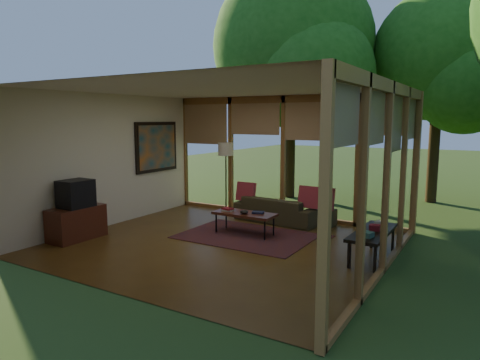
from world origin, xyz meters
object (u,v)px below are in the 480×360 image
Objects in this scene: television at (76,194)px; floor_lamp at (226,153)px; media_cabinet at (77,223)px; coffee_table at (244,214)px; side_console at (368,233)px; sofa at (277,209)px.

floor_lamp reaches higher than television.
floor_lamp is at bearing 71.22° from media_cabinet.
television is at bearing -143.06° from coffee_table.
side_console is (2.38, -0.22, 0.02)m from coffee_table.
television reaches higher than media_cabinet.
floor_lamp reaches higher than coffee_table.
floor_lamp is 1.18× the size of side_console.
television is at bearing 55.78° from sofa.
coffee_table is at bearing -47.19° from floor_lamp.
sofa is at bearing 147.41° from side_console.
media_cabinet is 0.55m from television.
sofa is 4.06m from television.
floor_lamp is (-1.45, 0.23, 1.14)m from sofa.
television is 5.14m from side_console.
coffee_table is 2.39m from side_console.
media_cabinet reaches higher than side_console.
television reaches higher than sofa.
coffee_table is (2.47, 1.85, -0.46)m from television.
media_cabinet is 3.10m from coffee_table.
television is 3.54m from floor_lamp.
floor_lamp is at bearing 132.81° from coffee_table.
media_cabinet is at bearing -108.78° from floor_lamp.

